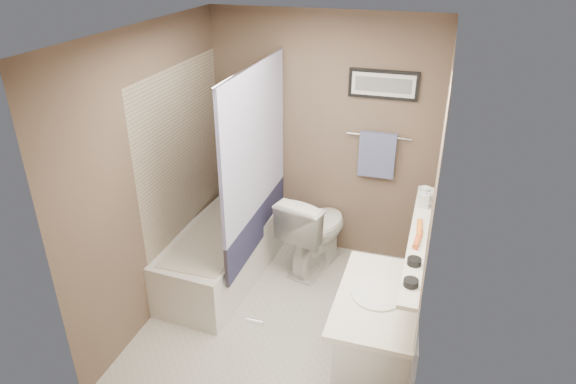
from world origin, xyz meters
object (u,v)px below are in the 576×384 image
(candle_bowl_near, at_px, (411,283))
(hair_brush_front, at_px, (418,239))
(vanity, at_px, (375,347))
(glass_jar, at_px, (425,193))
(toilet, at_px, (315,230))
(bathtub, at_px, (220,255))
(candle_bowl_far, at_px, (414,261))
(hair_brush_back, at_px, (419,228))
(soap_bottle, at_px, (424,197))

(candle_bowl_near, xyz_separation_m, hair_brush_front, (0.00, 0.50, 0.00))
(vanity, relative_size, glass_jar, 9.00)
(toilet, height_order, glass_jar, glass_jar)
(vanity, xyz_separation_m, glass_jar, (0.19, 0.96, 0.77))
(bathtub, bearing_deg, candle_bowl_far, -23.32)
(candle_bowl_far, height_order, glass_jar, glass_jar)
(bathtub, height_order, glass_jar, glass_jar)
(candle_bowl_far, relative_size, hair_brush_back, 0.41)
(bathtub, bearing_deg, hair_brush_back, -11.60)
(bathtub, bearing_deg, vanity, -26.63)
(candle_bowl_far, distance_m, hair_brush_front, 0.27)
(candle_bowl_near, relative_size, glass_jar, 0.90)
(bathtub, height_order, toilet, toilet)
(toilet, bearing_deg, bathtub, 44.64)
(bathtub, relative_size, candle_bowl_near, 16.67)
(bathtub, bearing_deg, candle_bowl_near, -28.83)
(bathtub, height_order, candle_bowl_far, candle_bowl_far)
(candle_bowl_far, bearing_deg, bathtub, 152.83)
(toilet, distance_m, soap_bottle, 1.38)
(hair_brush_back, xyz_separation_m, soap_bottle, (0.00, 0.38, 0.06))
(candle_bowl_near, distance_m, glass_jar, 1.16)
(bathtub, distance_m, candle_bowl_near, 2.30)
(toilet, bearing_deg, candle_bowl_near, 136.67)
(candle_bowl_far, distance_m, hair_brush_back, 0.42)
(vanity, relative_size, soap_bottle, 5.43)
(candle_bowl_near, bearing_deg, vanity, 132.31)
(hair_brush_back, relative_size, glass_jar, 2.20)
(toilet, xyz_separation_m, hair_brush_front, (0.98, -1.10, 0.73))
(glass_jar, bearing_deg, bathtub, -179.47)
(vanity, xyz_separation_m, soap_bottle, (0.19, 0.83, 0.80))
(hair_brush_front, bearing_deg, toilet, 131.81)
(candle_bowl_far, bearing_deg, vanity, -172.10)
(toilet, xyz_separation_m, candle_bowl_far, (0.98, -1.37, 0.72))
(candle_bowl_near, bearing_deg, candle_bowl_far, 90.00)
(vanity, relative_size, hair_brush_back, 4.09)
(candle_bowl_near, xyz_separation_m, candle_bowl_far, (0.00, 0.23, 0.00))
(hair_brush_front, xyz_separation_m, glass_jar, (0.00, 0.66, 0.03))
(hair_brush_back, bearing_deg, hair_brush_front, -90.00)
(vanity, relative_size, hair_brush_front, 4.09)
(hair_brush_back, bearing_deg, candle_bowl_far, -90.00)
(bathtub, relative_size, candle_bowl_far, 16.67)
(bathtub, xyz_separation_m, glass_jar, (1.79, 0.02, 0.92))
(vanity, height_order, soap_bottle, soap_bottle)
(hair_brush_back, relative_size, soap_bottle, 1.33)
(candle_bowl_near, distance_m, hair_brush_back, 0.65)
(bathtub, relative_size, vanity, 1.67)
(candle_bowl_near, xyz_separation_m, hair_brush_back, (0.00, 0.65, 0.00))
(toilet, distance_m, hair_brush_front, 1.64)
(candle_bowl_near, bearing_deg, bathtub, 147.32)
(vanity, xyz_separation_m, hair_brush_front, (0.19, 0.30, 0.74))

